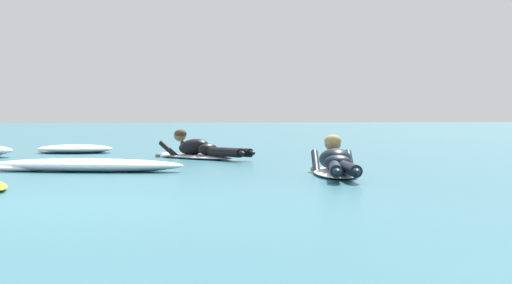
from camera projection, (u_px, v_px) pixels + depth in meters
ground_plane at (82, 152)px, 16.93m from camera, size 120.00×120.00×0.00m
surfer_near at (336, 164)px, 10.51m from camera, size 0.86×2.53×0.55m
surfer_far at (199, 151)px, 14.55m from camera, size 1.61×2.36×0.55m
whitewater_front at (75, 149)px, 16.70m from camera, size 1.51×1.13×0.16m
whitewater_far_band at (87, 166)px, 11.29m from camera, size 2.68×1.30×0.17m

